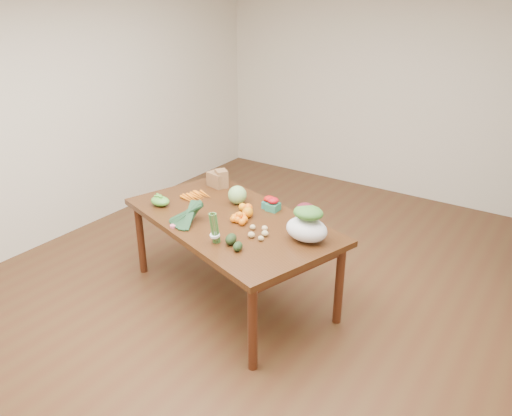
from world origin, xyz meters
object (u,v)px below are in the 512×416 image
Objects in this scene: kale_bunch at (183,215)px; asparagus_bundle at (215,228)px; paper_bag at (217,178)px; salad_bag at (307,225)px; dining_table at (232,257)px; mandarin_cluster at (240,216)px; cabbage at (237,195)px.

asparagus_bundle reaches higher than kale_bunch.
kale_bunch is (0.29, -0.81, -0.00)m from paper_bag.
kale_bunch is 1.01m from salad_bag.
paper_bag is 0.60× the size of kale_bunch.
salad_bag is at bearing 35.32° from kale_bunch.
asparagus_bundle reaches higher than dining_table.
mandarin_cluster is at bearing -39.09° from paper_bag.
salad_bag reaches higher than kale_bunch.
asparagus_bundle is at bearing -80.69° from mandarin_cluster.
asparagus_bundle is (0.07, -0.41, 0.08)m from mandarin_cluster.
mandarin_cluster is 0.55× the size of salad_bag.
mandarin_cluster is (0.23, -0.29, -0.04)m from cabbage.
kale_bunch is (-0.11, -0.58, -0.00)m from cabbage.
paper_bag is at bearing 144.63° from asparagus_bundle.
cabbage is 0.89m from salad_bag.
cabbage is at bearing -29.62° from paper_bag.
asparagus_bundle is (0.41, -0.11, 0.05)m from kale_bunch.
kale_bunch is 1.60× the size of asparagus_bundle.
cabbage is 0.66× the size of asparagus_bundle.
asparagus_bundle is 0.69m from salad_bag.
kale_bunch reaches higher than dining_table.
salad_bag is at bearing -17.72° from cabbage.
mandarin_cluster is at bearing 10.80° from dining_table.
mandarin_cluster is 0.45m from kale_bunch.
dining_table is 7.44× the size of asparagus_bundle.
cabbage is at bearing 129.06° from mandarin_cluster.
kale_bunch is at bearing -70.16° from paper_bag.
cabbage is (0.40, -0.23, -0.00)m from paper_bag.
salad_bag is (0.96, 0.31, 0.05)m from kale_bunch.
salad_bag is at bearing -21.82° from paper_bag.
mandarin_cluster is (0.10, -0.01, 0.42)m from dining_table.
salad_bag reaches higher than dining_table.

